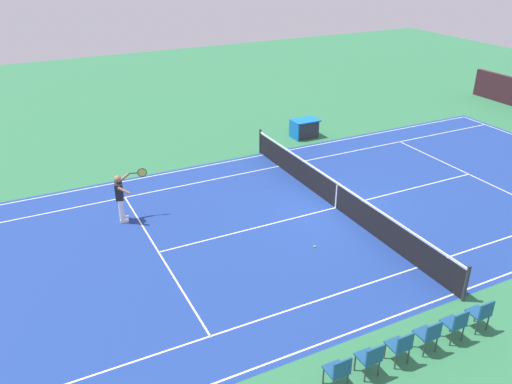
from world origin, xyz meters
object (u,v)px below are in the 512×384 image
object	(u,v)px
tennis_ball	(315,247)
spectator_chair_4	(371,358)
spectator_chair_5	(339,370)
spectator_chair_2	(429,334)
equipment_cart_tarped	(304,128)
spectator_chair_0	(481,313)
spectator_chair_1	(456,323)
tennis_player_near	(121,195)
tennis_net	(337,195)
spectator_chair_3	(401,345)

from	to	relation	value
tennis_ball	spectator_chair_4	size ratio (longest dim) A/B	0.08
spectator_chair_4	spectator_chair_5	xyz separation A→B (m)	(0.82, 0.00, 0.00)
spectator_chair_2	equipment_cart_tarped	bearing A→B (deg)	-110.23
tennis_ball	spectator_chair_0	xyz separation A→B (m)	(-1.51, 4.92, 0.49)
spectator_chair_1	spectator_chair_2	size ratio (longest dim) A/B	1.00
spectator_chair_5	tennis_ball	bearing A→B (deg)	-117.61
equipment_cart_tarped	tennis_ball	bearing A→B (deg)	60.48
tennis_player_near	spectator_chair_4	distance (m)	9.72
spectator_chair_4	spectator_chair_2	bearing A→B (deg)	180.00
spectator_chair_0	tennis_net	bearing A→B (deg)	-94.64
tennis_net	tennis_player_near	world-z (taller)	tennis_player_near
tennis_ball	spectator_chair_2	xyz separation A→B (m)	(0.12, 4.92, 0.49)
spectator_chair_4	equipment_cart_tarped	size ratio (longest dim) A/B	0.70
tennis_ball	spectator_chair_3	world-z (taller)	spectator_chair_3
tennis_ball	spectator_chair_4	world-z (taller)	spectator_chair_4
tennis_net	spectator_chair_4	distance (m)	7.79
tennis_player_near	spectator_chair_1	bearing A→B (deg)	120.74
tennis_player_near	spectator_chair_3	world-z (taller)	tennis_player_near
tennis_ball	spectator_chair_0	world-z (taller)	spectator_chair_0
spectator_chair_0	spectator_chair_5	size ratio (longest dim) A/B	1.00
tennis_player_near	spectator_chair_1	size ratio (longest dim) A/B	1.93
spectator_chair_1	spectator_chair_4	distance (m)	2.45
spectator_chair_0	spectator_chair_4	distance (m)	3.26
tennis_ball	equipment_cart_tarped	xyz separation A→B (m)	(-4.83, -8.53, 0.40)
tennis_ball	spectator_chair_1	distance (m)	4.99
spectator_chair_1	spectator_chair_2	distance (m)	0.82
spectator_chair_2	equipment_cart_tarped	world-z (taller)	spectator_chair_2
spectator_chair_2	spectator_chair_1	bearing A→B (deg)	180.00
tennis_player_near	spectator_chair_1	xyz separation A→B (m)	(-5.48, 9.22, -0.41)
spectator_chair_5	equipment_cart_tarped	distance (m)	15.35
tennis_player_near	tennis_ball	world-z (taller)	tennis_player_near
equipment_cart_tarped	tennis_player_near	bearing A→B (deg)	23.69
spectator_chair_2	spectator_chair_5	xyz separation A→B (m)	(2.45, 0.00, 0.00)
spectator_chair_3	spectator_chair_1	bearing A→B (deg)	180.00
tennis_ball	spectator_chair_2	world-z (taller)	spectator_chair_2
spectator_chair_4	spectator_chair_1	bearing A→B (deg)	180.00
tennis_player_near	spectator_chair_0	world-z (taller)	tennis_player_near
tennis_player_near	spectator_chair_0	bearing A→B (deg)	124.34
spectator_chair_1	spectator_chair_3	world-z (taller)	same
tennis_ball	spectator_chair_4	xyz separation A→B (m)	(1.76, 4.92, 0.49)
spectator_chair_2	spectator_chair_5	world-z (taller)	same
spectator_chair_0	spectator_chair_2	size ratio (longest dim) A/B	1.00
spectator_chair_3	tennis_ball	bearing A→B (deg)	-100.82
equipment_cart_tarped	spectator_chair_3	bearing A→B (deg)	66.77
spectator_chair_1	tennis_net	bearing A→B (deg)	-101.39
tennis_net	spectator_chair_4	bearing A→B (deg)	60.67
spectator_chair_2	spectator_chair_4	world-z (taller)	same
spectator_chair_4	spectator_chair_0	bearing A→B (deg)	180.00
spectator_chair_0	spectator_chair_4	bearing A→B (deg)	0.00
equipment_cart_tarped	spectator_chair_0	bearing A→B (deg)	76.12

